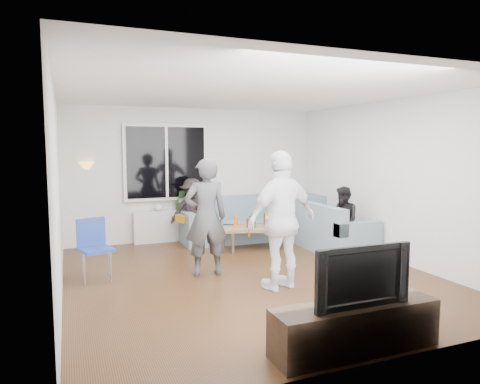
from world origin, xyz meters
name	(u,v)px	position (x,y,z in m)	size (l,w,h in m)	color
floor	(249,277)	(0.00, 0.00, -0.02)	(5.00, 5.50, 0.04)	#56351C
ceiling	(249,91)	(0.00, 0.00, 2.62)	(5.00, 5.50, 0.04)	white
wall_back	(195,174)	(0.00, 2.77, 1.30)	(5.00, 0.04, 2.60)	silver
wall_front	(380,214)	(0.00, -2.77, 1.30)	(5.00, 0.04, 2.60)	silver
wall_left	(56,193)	(-2.52, 0.00, 1.30)	(0.04, 5.50, 2.60)	silver
wall_right	(392,181)	(2.52, 0.00, 1.30)	(0.04, 5.50, 2.60)	silver
window_frame	(166,162)	(-0.60, 2.69, 1.55)	(1.62, 0.06, 1.47)	white
window_glass	(167,162)	(-0.60, 2.65, 1.55)	(1.50, 0.02, 1.35)	black
window_mullion	(167,162)	(-0.60, 2.64, 1.55)	(0.05, 0.03, 1.35)	white
radiator	(168,226)	(-0.60, 2.65, 0.31)	(1.30, 0.12, 0.62)	silver
potted_plant	(180,200)	(-0.36, 2.62, 0.82)	(0.22, 0.17, 0.39)	#37702C
vase	(158,207)	(-0.78, 2.62, 0.70)	(0.15, 0.15, 0.15)	white
sofa_back_section	(240,219)	(0.76, 2.27, 0.42)	(2.30, 0.85, 0.85)	slate
sofa_right_section	(327,225)	(2.02, 1.08, 0.42)	(0.85, 2.00, 0.85)	slate
sofa_corner	(309,214)	(2.33, 2.27, 0.42)	(0.85, 0.85, 0.85)	slate
cushion_yellow	(188,218)	(-0.30, 2.25, 0.51)	(0.38, 0.32, 0.14)	#B8831B
cushion_red	(198,217)	(-0.08, 2.33, 0.51)	(0.36, 0.30, 0.13)	maroon
coffee_table	(254,237)	(0.74, 1.53, 0.20)	(1.10, 0.60, 0.40)	#A0854D
pitcher	(251,223)	(0.65, 1.44, 0.49)	(0.17, 0.17, 0.17)	maroon
side_chair	(96,250)	(-2.05, 0.55, 0.43)	(0.40, 0.40, 0.86)	#223C94
floor_lamp	(88,205)	(-2.05, 2.82, 0.78)	(0.32, 0.32, 1.56)	#F49E2E
player_left	(206,217)	(-0.56, 0.27, 0.85)	(0.62, 0.40, 1.69)	#46474B
player_right	(282,220)	(0.18, -0.68, 0.90)	(1.06, 0.44, 1.81)	white
spectator_right	(343,220)	(2.02, 0.59, 0.58)	(0.57, 0.44, 1.17)	black
spectator_back	(192,211)	(-0.20, 2.30, 0.63)	(0.81, 0.46, 1.25)	black
tv_console	(355,328)	(-0.01, -2.50, 0.22)	(1.60, 0.40, 0.44)	#35271A
television	(357,274)	(-0.01, -2.50, 0.72)	(0.97, 0.13, 0.56)	black
bottle_c	(251,221)	(0.75, 1.67, 0.49)	(0.07, 0.07, 0.18)	#331A0B
bottle_d	(267,219)	(0.98, 1.50, 0.52)	(0.07, 0.07, 0.25)	gold
bottle_b	(253,221)	(0.65, 1.36, 0.54)	(0.08, 0.08, 0.27)	green
bottle_e	(266,218)	(1.04, 1.67, 0.51)	(0.07, 0.07, 0.22)	black
bottle_a	(236,221)	(0.44, 1.68, 0.49)	(0.07, 0.07, 0.19)	orange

